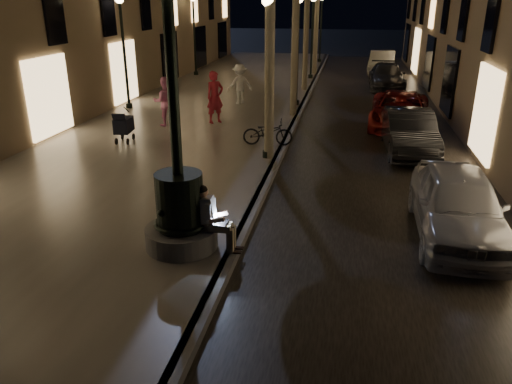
% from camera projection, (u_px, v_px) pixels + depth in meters
% --- Properties ---
extents(ground, '(120.00, 120.00, 0.00)m').
position_uv_depth(ground, '(300.00, 114.00, 21.56)').
color(ground, black).
rests_on(ground, ground).
extents(cobble_lane, '(6.00, 45.00, 0.02)m').
position_uv_depth(cobble_lane, '(371.00, 117.00, 21.05)').
color(cobble_lane, black).
rests_on(cobble_lane, ground).
extents(promenade, '(8.00, 45.00, 0.20)m').
position_uv_depth(promenade, '(211.00, 108.00, 22.20)').
color(promenade, '#656159').
rests_on(promenade, ground).
extents(curb_strip, '(0.25, 45.00, 0.20)m').
position_uv_depth(curb_strip, '(300.00, 112.00, 21.52)').
color(curb_strip, '#59595B').
rests_on(curb_strip, ground).
extents(fountain_lamppost, '(1.40, 1.40, 5.21)m').
position_uv_depth(fountain_lamppost, '(179.00, 198.00, 9.39)').
color(fountain_lamppost, '#59595B').
rests_on(fountain_lamppost, promenade).
extents(seated_man_laptop, '(0.93, 0.31, 1.30)m').
position_uv_depth(seated_man_laptop, '(211.00, 216.00, 9.40)').
color(seated_man_laptop, gray).
rests_on(seated_man_laptop, promenade).
extents(lamp_curb_a, '(0.36, 0.36, 4.81)m').
position_uv_depth(lamp_curb_a, '(268.00, 54.00, 14.02)').
color(lamp_curb_a, black).
rests_on(lamp_curb_a, promenade).
extents(lamp_curb_b, '(0.36, 0.36, 4.81)m').
position_uv_depth(lamp_curb_b, '(298.00, 34.00, 21.34)').
color(lamp_curb_b, black).
rests_on(lamp_curb_b, promenade).
extents(lamp_curb_c, '(0.36, 0.36, 4.81)m').
position_uv_depth(lamp_curb_c, '(313.00, 24.00, 28.66)').
color(lamp_curb_c, black).
rests_on(lamp_curb_c, promenade).
extents(lamp_curb_d, '(0.36, 0.36, 4.81)m').
position_uv_depth(lamp_curb_d, '(321.00, 19.00, 35.98)').
color(lamp_curb_d, black).
rests_on(lamp_curb_d, promenade).
extents(lamp_left_b, '(0.36, 0.36, 4.81)m').
position_uv_depth(lamp_left_b, '(123.00, 35.00, 20.71)').
color(lamp_left_b, black).
rests_on(lamp_left_b, promenade).
extents(lamp_left_c, '(0.36, 0.36, 4.81)m').
position_uv_depth(lamp_left_c, '(194.00, 23.00, 29.86)').
color(lamp_left_c, black).
rests_on(lamp_left_c, promenade).
extents(stroller, '(0.57, 1.15, 1.16)m').
position_uv_depth(stroller, '(124.00, 125.00, 16.48)').
color(stroller, black).
rests_on(stroller, promenade).
extents(car_front, '(1.77, 4.26, 1.44)m').
position_uv_depth(car_front, '(458.00, 204.00, 10.36)').
color(car_front, '#9E9FA6').
rests_on(car_front, ground).
extents(car_second, '(1.62, 4.21, 1.37)m').
position_uv_depth(car_second, '(409.00, 132.00, 16.02)').
color(car_second, black).
rests_on(car_second, ground).
extents(car_third, '(2.60, 4.95, 1.33)m').
position_uv_depth(car_third, '(400.00, 110.00, 19.16)').
color(car_third, maroon).
rests_on(car_third, ground).
extents(car_rear, '(1.85, 4.55, 1.32)m').
position_uv_depth(car_rear, '(387.00, 76.00, 27.30)').
color(car_rear, '#2C2D31').
rests_on(car_rear, ground).
extents(car_fifth, '(1.93, 4.52, 1.45)m').
position_uv_depth(car_fifth, '(382.00, 63.00, 32.40)').
color(car_fifth, '#ABABA6').
rests_on(car_fifth, ground).
extents(pedestrian_red, '(0.83, 0.83, 1.95)m').
position_uv_depth(pedestrian_red, '(215.00, 97.00, 18.92)').
color(pedestrian_red, '#AB2230').
rests_on(pedestrian_red, promenade).
extents(pedestrian_pink, '(1.08, 0.97, 1.82)m').
position_uv_depth(pedestrian_pink, '(165.00, 101.00, 18.51)').
color(pedestrian_pink, '#CE6D9D').
rests_on(pedestrian_pink, promenade).
extents(pedestrian_white, '(1.30, 1.06, 1.76)m').
position_uv_depth(pedestrian_white, '(240.00, 84.00, 22.35)').
color(pedestrian_white, white).
rests_on(pedestrian_white, promenade).
extents(bicycle, '(1.66, 0.72, 0.85)m').
position_uv_depth(bicycle, '(268.00, 132.00, 16.22)').
color(bicycle, black).
rests_on(bicycle, promenade).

